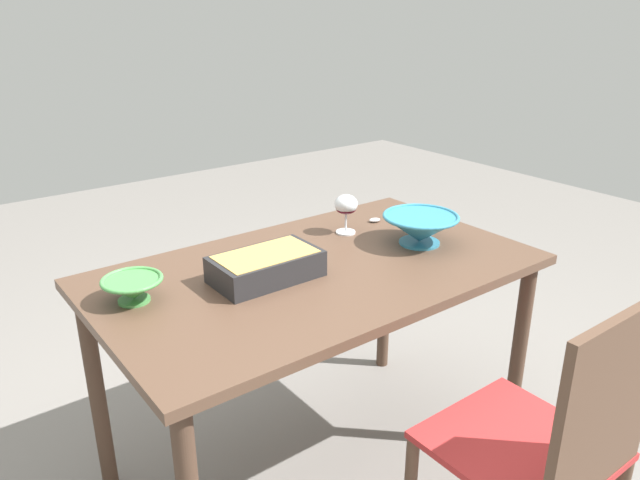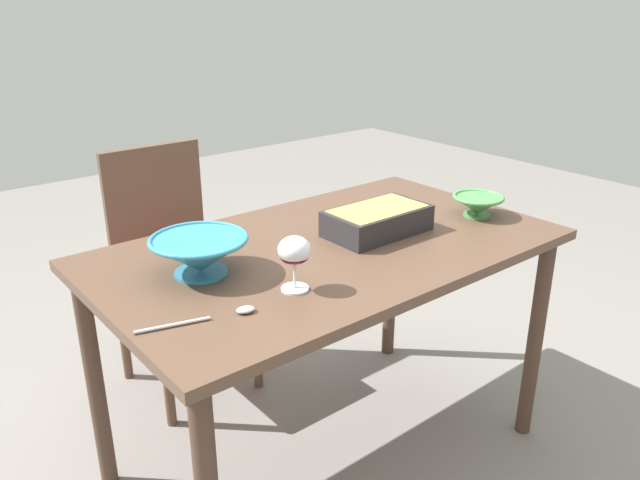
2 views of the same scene
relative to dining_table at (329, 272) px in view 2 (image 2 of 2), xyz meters
name	(u,v)px [view 2 (image 2 of 2)]	position (x,y,z in m)	size (l,w,h in m)	color
ground_plane	(328,454)	(0.00, 0.00, -0.68)	(8.00, 8.00, 0.00)	gray
dining_table	(329,272)	(0.00, 0.00, 0.00)	(1.36, 0.80, 0.77)	brown
chair	(173,259)	(0.15, -0.76, -0.17)	(0.42, 0.42, 0.93)	#B22D2D
wine_glass	(294,253)	(0.26, 0.18, 0.19)	(0.08, 0.08, 0.14)	white
casserole_dish	(377,219)	(-0.17, 0.02, 0.14)	(0.32, 0.18, 0.08)	#262628
mixing_bowl	(200,254)	(0.40, -0.05, 0.15)	(0.26, 0.26, 0.10)	teal
small_bowl	(478,204)	(-0.54, 0.12, 0.13)	(0.17, 0.17, 0.07)	#4C994C
serving_spoon	(219,315)	(0.48, 0.19, 0.10)	(0.27, 0.09, 0.01)	silver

